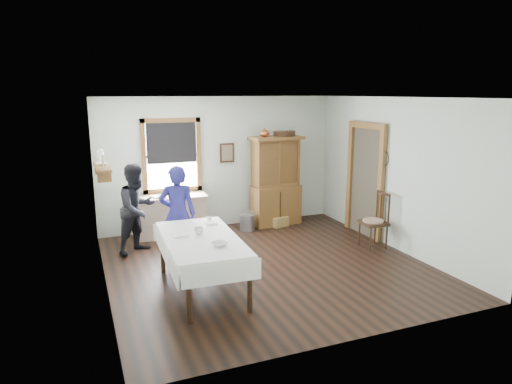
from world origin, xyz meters
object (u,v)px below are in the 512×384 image
Objects in this scene: dining_table at (202,264)px; woman_blue at (178,218)px; work_counter at (171,216)px; wicker_basket at (279,221)px; spindle_chair at (374,220)px; china_hutch at (276,181)px; pail at (247,222)px; figure_dark at (137,212)px.

woman_blue reaches higher than dining_table.
work_counter reaches higher than wicker_basket.
spindle_chair is at bearing -60.78° from wicker_basket.
china_hutch is at bearing 120.80° from spindle_chair.
dining_table is at bearing -133.25° from wicker_basket.
china_hutch is 0.86m from wicker_basket.
woman_blue is (-1.69, -1.24, 0.59)m from pail.
china_hutch is at bearing 3.75° from work_counter.
woman_blue is (-0.16, -1.45, 0.35)m from work_counter.
woman_blue is at bearing -143.69° from pail.
work_counter is at bearing -81.98° from woman_blue.
china_hutch is 1.08m from pail.
woman_blue is (-2.41, -1.25, 0.65)m from wicker_basket.
spindle_chair is 2.95× the size of wicker_basket.
china_hutch reaches higher than wicker_basket.
china_hutch is 1.24× the size of woman_blue.
pail is 0.22× the size of woman_blue.
dining_table is 3.45m from spindle_chair.
spindle_chair reaches higher than pail.
spindle_chair is (1.02, -2.05, -0.43)m from china_hutch.
wicker_basket is 0.23× the size of woman_blue.
work_counter is 1.56m from pail.
wicker_basket is 2.79m from woman_blue.
china_hutch is at bearing 87.01° from wicker_basket.
wicker_basket is at bearing 0.41° from pail.
pail is 0.23× the size of figure_dark.
spindle_chair is at bearing -53.21° from figure_dark.
work_counter is at bearing 152.36° from spindle_chair.
dining_table is 1.31× the size of woman_blue.
pail is 0.95× the size of wicker_basket.
dining_table is 1.36× the size of figure_dark.
pail is 2.37m from figure_dark.
china_hutch is 2.83m from woman_blue.
work_counter is 2.32m from china_hutch.
pail is (-1.75, 1.84, -0.35)m from spindle_chair.
wicker_basket is at bearing 123.54° from spindle_chair.
china_hutch reaches higher than woman_blue.
dining_table reaches higher than pail.
china_hutch reaches higher than figure_dark.
china_hutch is 1.28× the size of figure_dark.
figure_dark is at bearing 165.76° from spindle_chair.
pail is at bearing 137.90° from spindle_chair.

